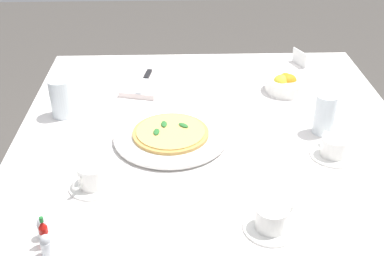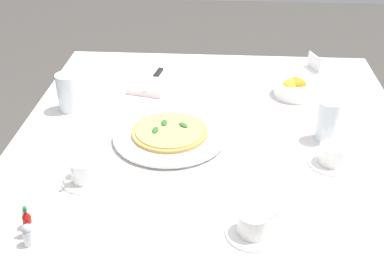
{
  "view_description": "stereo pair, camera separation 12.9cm",
  "coord_description": "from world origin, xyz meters",
  "px_view_note": "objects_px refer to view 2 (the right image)",
  "views": [
    {
      "loc": [
        1.35,
        -0.11,
        1.56
      ],
      "look_at": [
        0.03,
        -0.07,
        0.78
      ],
      "focal_mm": 46.59,
      "sensor_mm": 36.0,
      "label": 1
    },
    {
      "loc": [
        1.35,
        0.02,
        1.56
      ],
      "look_at": [
        0.03,
        -0.07,
        0.78
      ],
      "focal_mm": 46.59,
      "sensor_mm": 36.0,
      "label": 2
    }
  ],
  "objects_px": {
    "citrus_bowl": "(295,88)",
    "pepper_shaker": "(28,219)",
    "pizza": "(170,131)",
    "napkin_folded": "(155,82)",
    "water_glass_center_back": "(69,94)",
    "menu_card": "(314,62)",
    "coffee_cup_far_right": "(85,171)",
    "coffee_cup_near_left": "(254,224)",
    "water_glass_back_corner": "(327,123)",
    "dinner_knife": "(154,78)",
    "hot_sauce_bottle": "(28,224)",
    "pizza_plate": "(170,135)",
    "coffee_cup_far_left": "(332,156)",
    "salt_shaker": "(29,236)"
  },
  "relations": [
    {
      "from": "citrus_bowl",
      "to": "pepper_shaker",
      "type": "relative_size",
      "value": 2.67
    },
    {
      "from": "pizza",
      "to": "napkin_folded",
      "type": "height_order",
      "value": "pizza"
    },
    {
      "from": "pepper_shaker",
      "to": "water_glass_center_back",
      "type": "bearing_deg",
      "value": -173.75
    },
    {
      "from": "pizza",
      "to": "menu_card",
      "type": "bearing_deg",
      "value": 137.15
    },
    {
      "from": "coffee_cup_far_right",
      "to": "coffee_cup_near_left",
      "type": "relative_size",
      "value": 1.0
    },
    {
      "from": "pizza",
      "to": "water_glass_back_corner",
      "type": "distance_m",
      "value": 0.47
    },
    {
      "from": "napkin_folded",
      "to": "citrus_bowl",
      "type": "bearing_deg",
      "value": 97.56
    },
    {
      "from": "water_glass_center_back",
      "to": "dinner_knife",
      "type": "height_order",
      "value": "water_glass_center_back"
    },
    {
      "from": "hot_sauce_bottle",
      "to": "pepper_shaker",
      "type": "relative_size",
      "value": 1.48
    },
    {
      "from": "pizza_plate",
      "to": "napkin_folded",
      "type": "relative_size",
      "value": 1.4
    },
    {
      "from": "hot_sauce_bottle",
      "to": "menu_card",
      "type": "distance_m",
      "value": 1.27
    },
    {
      "from": "water_glass_center_back",
      "to": "dinner_knife",
      "type": "xyz_separation_m",
      "value": [
        -0.21,
        0.26,
        -0.03
      ]
    },
    {
      "from": "coffee_cup_near_left",
      "to": "pepper_shaker",
      "type": "height_order",
      "value": "coffee_cup_near_left"
    },
    {
      "from": "coffee_cup_far_left",
      "to": "water_glass_center_back",
      "type": "relative_size",
      "value": 1.03
    },
    {
      "from": "napkin_folded",
      "to": "coffee_cup_near_left",
      "type": "bearing_deg",
      "value": 37.18
    },
    {
      "from": "napkin_folded",
      "to": "hot_sauce_bottle",
      "type": "bearing_deg",
      "value": 1.58
    },
    {
      "from": "coffee_cup_far_right",
      "to": "water_glass_center_back",
      "type": "xyz_separation_m",
      "value": [
        -0.39,
        -0.15,
        0.03
      ]
    },
    {
      "from": "coffee_cup_far_right",
      "to": "napkin_folded",
      "type": "distance_m",
      "value": 0.61
    },
    {
      "from": "napkin_folded",
      "to": "citrus_bowl",
      "type": "distance_m",
      "value": 0.51
    },
    {
      "from": "water_glass_center_back",
      "to": "pepper_shaker",
      "type": "xyz_separation_m",
      "value": [
        0.58,
        0.06,
        -0.03
      ]
    },
    {
      "from": "coffee_cup_near_left",
      "to": "pepper_shaker",
      "type": "bearing_deg",
      "value": -88.74
    },
    {
      "from": "coffee_cup_far_left",
      "to": "menu_card",
      "type": "relative_size",
      "value": 1.55
    },
    {
      "from": "pizza",
      "to": "napkin_folded",
      "type": "distance_m",
      "value": 0.39
    },
    {
      "from": "pizza_plate",
      "to": "water_glass_back_corner",
      "type": "distance_m",
      "value": 0.47
    },
    {
      "from": "dinner_knife",
      "to": "pepper_shaker",
      "type": "height_order",
      "value": "pepper_shaker"
    },
    {
      "from": "coffee_cup_far_right",
      "to": "hot_sauce_bottle",
      "type": "height_order",
      "value": "hot_sauce_bottle"
    },
    {
      "from": "coffee_cup_near_left",
      "to": "menu_card",
      "type": "distance_m",
      "value": 1.0
    },
    {
      "from": "pizza",
      "to": "coffee_cup_near_left",
      "type": "bearing_deg",
      "value": 30.32
    },
    {
      "from": "coffee_cup_far_left",
      "to": "menu_card",
      "type": "height_order",
      "value": "same"
    },
    {
      "from": "pizza_plate",
      "to": "water_glass_center_back",
      "type": "distance_m",
      "value": 0.39
    },
    {
      "from": "coffee_cup_near_left",
      "to": "pepper_shaker",
      "type": "relative_size",
      "value": 2.31
    },
    {
      "from": "water_glass_back_corner",
      "to": "dinner_knife",
      "type": "relative_size",
      "value": 0.65
    },
    {
      "from": "citrus_bowl",
      "to": "pepper_shaker",
      "type": "distance_m",
      "value": 1.02
    },
    {
      "from": "pizza",
      "to": "hot_sauce_bottle",
      "type": "distance_m",
      "value": 0.52
    },
    {
      "from": "coffee_cup_far_right",
      "to": "coffee_cup_far_left",
      "type": "height_order",
      "value": "coffee_cup_far_right"
    },
    {
      "from": "coffee_cup_far_left",
      "to": "dinner_knife",
      "type": "height_order",
      "value": "coffee_cup_far_left"
    },
    {
      "from": "coffee_cup_far_right",
      "to": "citrus_bowl",
      "type": "relative_size",
      "value": 0.87
    },
    {
      "from": "dinner_knife",
      "to": "salt_shaker",
      "type": "height_order",
      "value": "salt_shaker"
    },
    {
      "from": "pepper_shaker",
      "to": "menu_card",
      "type": "height_order",
      "value": "menu_card"
    },
    {
      "from": "hot_sauce_bottle",
      "to": "citrus_bowl",
      "type": "bearing_deg",
      "value": 137.81
    },
    {
      "from": "pizza",
      "to": "citrus_bowl",
      "type": "relative_size",
      "value": 1.54
    },
    {
      "from": "coffee_cup_far_right",
      "to": "salt_shaker",
      "type": "xyz_separation_m",
      "value": [
        0.24,
        -0.07,
        -0.0
      ]
    },
    {
      "from": "coffee_cup_far_left",
      "to": "water_glass_center_back",
      "type": "height_order",
      "value": "water_glass_center_back"
    },
    {
      "from": "coffee_cup_far_right",
      "to": "pizza",
      "type": "bearing_deg",
      "value": 138.17
    },
    {
      "from": "salt_shaker",
      "to": "coffee_cup_far_right",
      "type": "bearing_deg",
      "value": 164.95
    },
    {
      "from": "coffee_cup_far_right",
      "to": "coffee_cup_near_left",
      "type": "height_order",
      "value": "coffee_cup_far_right"
    },
    {
      "from": "coffee_cup_far_right",
      "to": "napkin_folded",
      "type": "xyz_separation_m",
      "value": [
        -0.6,
        0.11,
        -0.02
      ]
    },
    {
      "from": "hot_sauce_bottle",
      "to": "water_glass_center_back",
      "type": "bearing_deg",
      "value": -173.1
    },
    {
      "from": "salt_shaker",
      "to": "pizza",
      "type": "bearing_deg",
      "value": 150.3
    },
    {
      "from": "pizza",
      "to": "menu_card",
      "type": "distance_m",
      "value": 0.75
    }
  ]
}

